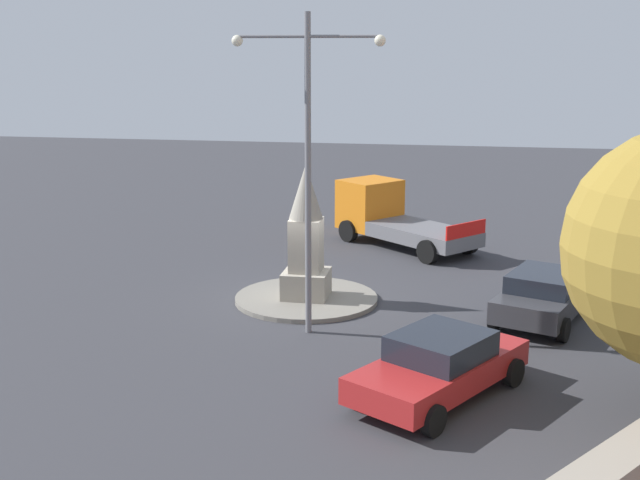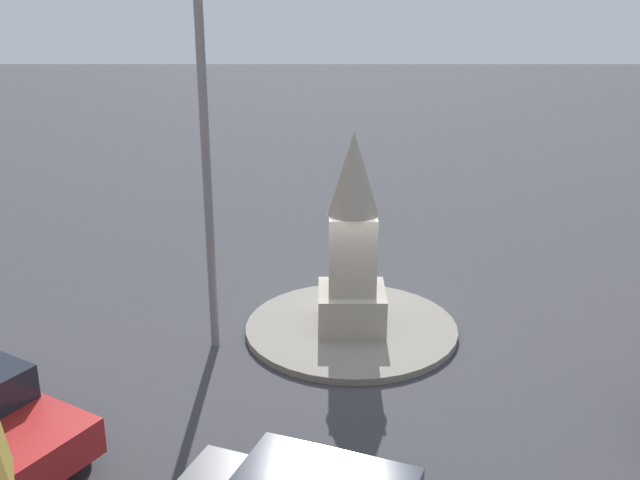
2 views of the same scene
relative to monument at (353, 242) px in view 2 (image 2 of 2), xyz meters
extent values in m
plane|color=#38383D|center=(0.00, 0.00, -1.93)|extent=(80.00, 80.00, 0.00)
cylinder|color=gray|center=(0.00, 0.00, -1.86)|extent=(4.23, 4.23, 0.14)
cube|color=#9E9687|center=(0.00, 0.00, -1.40)|extent=(1.32, 1.32, 0.78)
cube|color=#9E9687|center=(0.00, 0.00, -0.22)|extent=(0.91, 0.91, 1.57)
cone|color=#9E9687|center=(0.00, 0.00, 1.36)|extent=(1.00, 1.00, 1.60)
cylinder|color=slate|center=(0.58, -2.65, 2.16)|extent=(0.16, 0.16, 8.17)
cylinder|color=black|center=(4.14, -4.30, -1.61)|extent=(0.52, 0.66, 0.64)
camera|label=1|loc=(4.44, -22.43, 5.40)|focal=45.30mm
camera|label=2|loc=(14.20, -0.61, 5.25)|focal=44.22mm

